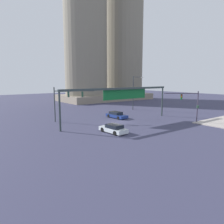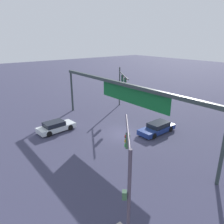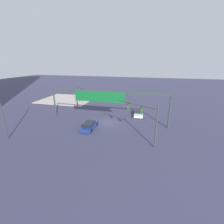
{
  "view_description": "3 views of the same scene",
  "coord_description": "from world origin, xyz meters",
  "views": [
    {
      "loc": [
        -23.47,
        -28.71,
        7.39
      ],
      "look_at": [
        -1.03,
        0.86,
        1.78
      ],
      "focal_mm": 34.81,
      "sensor_mm": 36.0,
      "label": 1
    },
    {
      "loc": [
        16.73,
        -14.59,
        10.35
      ],
      "look_at": [
        -1.21,
        -0.36,
        2.45
      ],
      "focal_mm": 34.66,
      "sensor_mm": 36.0,
      "label": 2
    },
    {
      "loc": [
        -7.92,
        26.75,
        11.25
      ],
      "look_at": [
        -0.72,
        -1.0,
        1.77
      ],
      "focal_mm": 25.21,
      "sensor_mm": 36.0,
      "label": 3
    }
  ],
  "objects": [
    {
      "name": "traffic_signal_near_corner",
      "position": [
        9.21,
        -7.5,
        3.7
      ],
      "size": [
        4.5,
        4.09,
        5.41
      ],
      "rotation": [
        0.0,
        0.0,
        2.44
      ],
      "color": "#3D3649",
      "rests_on": "ground"
    },
    {
      "name": "traffic_signal_opposite_side",
      "position": [
        -6.99,
        6.07,
        4.22
      ],
      "size": [
        6.02,
        3.77,
        6.07
      ],
      "rotation": [
        0.0,
        0.0,
        -0.55
      ],
      "color": "#373F3F",
      "rests_on": "ground"
    },
    {
      "name": "overhead_sign_gantry",
      "position": [
        0.4,
        -0.01,
        5.04
      ],
      "size": [
        22.43,
        0.43,
        5.99
      ],
      "color": "#313D3D",
      "rests_on": "ground"
    },
    {
      "name": "ground_plane",
      "position": [
        0.0,
        0.0,
        0.0
      ],
      "size": [
        168.85,
        168.85,
        0.0
      ],
      "primitive_type": "plane",
      "color": "#383852"
    },
    {
      "name": "streetlamp_curved_arm",
      "position": [
        12.68,
        10.02,
        4.69
      ],
      "size": [
        1.87,
        1.84,
        8.09
      ],
      "rotation": [
        0.0,
        0.0,
        -0.78
      ],
      "color": "#32373C",
      "rests_on": "ground"
    },
    {
      "name": "sedan_car_waiting_far",
      "position": [
        -5.46,
        -5.33,
        0.57
      ],
      "size": [
        2.09,
        4.43,
        1.21
      ],
      "rotation": [
        0.0,
        0.0,
        1.63
      ],
      "color": "silver",
      "rests_on": "ground"
    },
    {
      "name": "highrise_twin_tower",
      "position": [
        22.17,
        34.95,
        31.05
      ],
      "size": [
        32.27,
        15.93,
        62.76
      ],
      "color": "gray",
      "rests_on": "ground"
    },
    {
      "name": "sedan_car_approaching",
      "position": [
        2.12,
        3.6,
        0.58
      ],
      "size": [
        1.97,
        4.76,
        1.21
      ],
      "rotation": [
        0.0,
        0.0,
        -1.54
      ],
      "color": "navy",
      "rests_on": "ground"
    }
  ]
}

